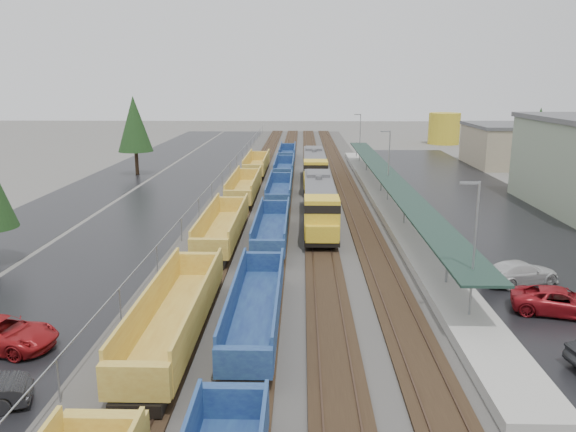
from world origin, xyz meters
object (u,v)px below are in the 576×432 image
(parked_car_west_c, at_px, (1,334))
(parked_car_east_b, at_px, (561,302))
(well_string_blue, at_px, (272,230))
(well_string_yellow, at_px, (205,262))
(parked_car_east_c, at_px, (520,273))
(locomotive_trail, at_px, (314,168))
(storage_tank, at_px, (444,129))
(locomotive_lead, at_px, (319,203))

(parked_car_west_c, distance_m, parked_car_east_b, 30.09)
(well_string_blue, height_order, parked_car_west_c, well_string_blue)
(well_string_yellow, distance_m, parked_car_west_c, 13.21)
(parked_car_west_c, distance_m, parked_car_east_c, 30.87)
(well_string_blue, bearing_deg, parked_car_west_c, -123.24)
(locomotive_trail, bearing_deg, parked_car_west_c, -110.00)
(parked_car_east_b, bearing_deg, storage_tank, 6.45)
(well_string_yellow, xyz_separation_m, parked_car_west_c, (-8.47, -10.13, -0.45))
(well_string_blue, bearing_deg, parked_car_east_b, -39.21)
(well_string_yellow, height_order, well_string_blue, well_string_yellow)
(locomotive_lead, height_order, parked_car_west_c, locomotive_lead)
(storage_tank, height_order, parked_car_west_c, storage_tank)
(well_string_blue, height_order, parked_car_east_b, well_string_blue)
(well_string_yellow, height_order, storage_tank, storage_tank)
(parked_car_east_b, bearing_deg, parked_car_east_c, 21.16)
(parked_car_west_c, xyz_separation_m, parked_car_east_c, (29.23, 9.91, -0.03))
(locomotive_lead, xyz_separation_m, well_string_yellow, (-8.00, -14.12, -1.01))
(locomotive_lead, distance_m, well_string_blue, 6.67)
(well_string_blue, height_order, parked_car_east_c, well_string_blue)
(well_string_yellow, relative_size, parked_car_east_b, 19.18)
(parked_car_west_c, bearing_deg, parked_car_east_c, -61.00)
(parked_car_west_c, bearing_deg, well_string_blue, -22.97)
(locomotive_trail, xyz_separation_m, well_string_blue, (-4.00, -26.22, -1.10))
(parked_car_west_c, bearing_deg, well_string_yellow, -29.63)
(locomotive_trail, xyz_separation_m, well_string_yellow, (-8.00, -35.12, -1.01))
(locomotive_trail, xyz_separation_m, parked_car_west_c, (-16.47, -45.25, -1.46))
(locomotive_lead, height_order, well_string_blue, locomotive_lead)
(locomotive_lead, bearing_deg, parked_car_east_c, -48.31)
(parked_car_east_b, relative_size, parked_car_east_c, 1.03)
(parked_car_east_c, bearing_deg, parked_car_east_b, 165.79)
(well_string_yellow, xyz_separation_m, parked_car_east_c, (20.76, -0.22, -0.48))
(locomotive_lead, height_order, locomotive_trail, same)
(locomotive_lead, distance_m, parked_car_west_c, 29.35)
(locomotive_trail, bearing_deg, well_string_blue, -98.67)
(well_string_yellow, height_order, parked_car_east_b, well_string_yellow)
(locomotive_lead, height_order, well_string_yellow, locomotive_lead)
(locomotive_trail, relative_size, well_string_yellow, 0.18)
(locomotive_lead, relative_size, storage_tank, 2.83)
(locomotive_lead, xyz_separation_m, parked_car_east_b, (13.21, -19.26, -1.49))
(locomotive_trail, bearing_deg, parked_car_east_c, -70.14)
(well_string_yellow, bearing_deg, locomotive_trail, 77.17)
(locomotive_trail, distance_m, parked_car_west_c, 48.17)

